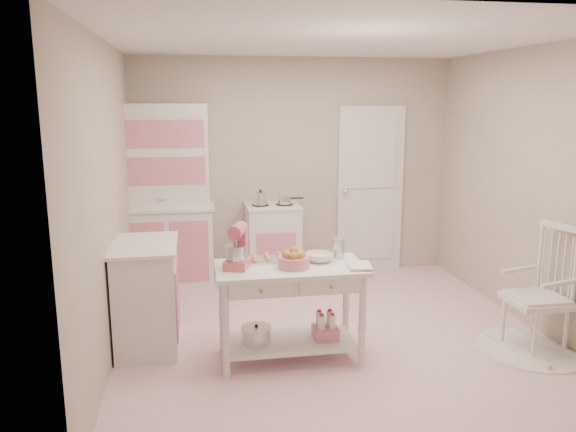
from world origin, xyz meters
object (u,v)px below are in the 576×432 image
Objects in this scene: hutch at (166,197)px; stand_mixer at (237,247)px; work_table at (290,313)px; rocking_chair at (538,289)px; bread_basket at (294,262)px; stove at (273,243)px; base_cabinet at (147,295)px.

stand_mixer is at bearing -73.13° from hutch.
hutch is at bearing 116.62° from work_table.
work_table is (1.05, -2.09, -0.64)m from hutch.
rocking_chair is 2.09m from bread_basket.
hutch is 2.40m from bread_basket.
stove is 0.77× the size of work_table.
work_table is at bearing 160.34° from rocking_chair.
stand_mixer is (-0.57, -2.02, 0.51)m from stove.
stand_mixer is at bearing 160.76° from rocking_chair.
base_cabinet is 2.71× the size of stand_mixer.
rocking_chair is (3.26, -0.65, 0.09)m from base_cabinet.
stand_mixer is 1.36× the size of bread_basket.
base_cabinet is 1.01m from stand_mixer.
work_table is 0.71m from stand_mixer.
base_cabinet is 0.77× the size of work_table.
base_cabinet reaches higher than bread_basket.
hutch is at bearing 129.51° from rocking_chair.
stove is at bearing 50.03° from base_cabinet.
stove is 1.00× the size of base_cabinet.
work_table is at bearing -63.38° from hutch.
stove is at bearing 116.47° from rocking_chair.
base_cabinet is 1.26m from work_table.
work_table is at bearing 111.80° from bread_basket.
hutch is 1.89× the size of rocking_chair.
stand_mixer reaches higher than bread_basket.
stove and base_cabinet have the same top height.
stove is 3.68× the size of bread_basket.
hutch reaches higher than stand_mixer.
hutch reaches higher than bread_basket.
stove is 2.95m from rocking_chair.
rocking_chair reaches higher than base_cabinet.
hutch is at bearing 116.51° from bread_basket.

